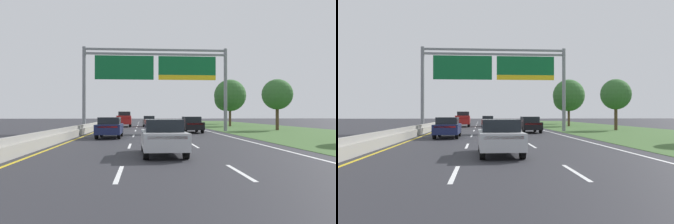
{
  "view_description": "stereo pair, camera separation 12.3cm",
  "coord_description": "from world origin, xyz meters",
  "views": [
    {
      "loc": [
        -1.17,
        0.32,
        1.79
      ],
      "look_at": [
        0.95,
        27.47,
        1.98
      ],
      "focal_mm": 35.98,
      "sensor_mm": 36.0,
      "label": 1
    },
    {
      "loc": [
        -1.05,
        0.31,
        1.79
      ],
      "look_at": [
        0.95,
        27.47,
        1.98
      ],
      "focal_mm": 35.98,
      "sensor_mm": 36.0,
      "label": 2
    }
  ],
  "objects": [
    {
      "name": "roadside_tree_far",
      "position": [
        12.09,
        50.04,
        4.65
      ],
      "size": [
        4.78,
        4.78,
        7.05
      ],
      "color": "#4C3823",
      "rests_on": "ground"
    },
    {
      "name": "roadside_tree_mid",
      "position": [
        14.11,
        37.24,
        4.04
      ],
      "size": [
        3.45,
        3.45,
        5.79
      ],
      "color": "#4C3823",
      "rests_on": "ground"
    },
    {
      "name": "grass_verge_right",
      "position": [
        13.95,
        35.0,
        0.01
      ],
      "size": [
        14.0,
        110.0,
        0.02
      ],
      "primitive_type": "cube",
      "color": "#3D602D",
      "rests_on": "ground"
    },
    {
      "name": "lane_striping",
      "position": [
        0.0,
        34.54,
        0.0
      ],
      "size": [
        11.96,
        106.0,
        0.01
      ],
      "color": "white",
      "rests_on": "ground"
    },
    {
      "name": "car_grey_centre_lane_sedan",
      "position": [
        -0.08,
        50.25,
        0.82
      ],
      "size": [
        1.92,
        4.44,
        1.57
      ],
      "rotation": [
        0.0,
        0.0,
        1.55
      ],
      "color": "slate",
      "rests_on": "ground"
    },
    {
      "name": "car_black_right_lane_sedan",
      "position": [
        3.7,
        33.13,
        0.82
      ],
      "size": [
        1.9,
        4.43,
        1.57
      ],
      "rotation": [
        0.0,
        0.0,
        1.59
      ],
      "color": "black",
      "rests_on": "ground"
    },
    {
      "name": "car_navy_left_lane_sedan",
      "position": [
        -3.61,
        26.31,
        0.82
      ],
      "size": [
        1.82,
        4.4,
        1.57
      ],
      "rotation": [
        0.0,
        0.0,
        1.57
      ],
      "color": "#161E47",
      "rests_on": "ground"
    },
    {
      "name": "median_barrier_concrete",
      "position": [
        -6.6,
        35.0,
        0.35
      ],
      "size": [
        0.6,
        110.0,
        0.85
      ],
      "color": "#99968E",
      "rests_on": "ground"
    },
    {
      "name": "overhead_sign_gantry",
      "position": [
        0.3,
        35.12,
        6.23
      ],
      "size": [
        15.06,
        0.42,
        8.73
      ],
      "color": "gray",
      "rests_on": "ground"
    },
    {
      "name": "car_silver_centre_lane_sedan",
      "position": [
        -0.24,
        15.15,
        0.82
      ],
      "size": [
        1.92,
        4.44,
        1.57
      ],
      "rotation": [
        0.0,
        0.0,
        1.59
      ],
      "color": "#B2B5BA",
      "rests_on": "ground"
    },
    {
      "name": "roadside_tree_distant",
      "position": [
        14.67,
        62.7,
        4.56
      ],
      "size": [
        4.29,
        4.29,
        6.73
      ],
      "color": "#4C3823",
      "rests_on": "ground"
    },
    {
      "name": "ground_plane",
      "position": [
        0.0,
        35.0,
        0.0
      ],
      "size": [
        220.0,
        220.0,
        0.0
      ],
      "primitive_type": "plane",
      "color": "#2B2B30"
    },
    {
      "name": "pickup_truck_red",
      "position": [
        -3.68,
        49.38,
        1.07
      ],
      "size": [
        2.09,
        5.43,
        2.2
      ],
      "rotation": [
        0.0,
        0.0,
        1.59
      ],
      "color": "maroon",
      "rests_on": "ground"
    }
  ]
}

